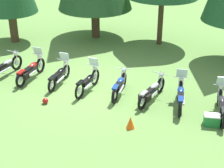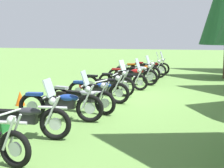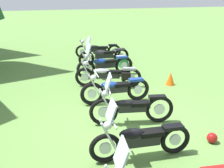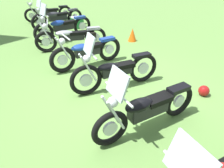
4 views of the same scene
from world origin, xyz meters
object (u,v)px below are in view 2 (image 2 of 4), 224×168
motorcycle_7 (80,97)px  motorcycle_8 (61,104)px  motorcycle_1 (144,69)px  motorcycle_3 (132,74)px  traffic_cone (20,98)px  motorcycle_4 (123,79)px  dropped_helmet (82,86)px  motorcycle_9 (20,118)px  motorcycle_6 (99,90)px  motorcycle_2 (137,72)px  motorcycle_0 (150,67)px  motorcycle_5 (108,83)px

motorcycle_7 → motorcycle_8: size_ratio=0.98×
motorcycle_1 → motorcycle_3: bearing=-99.1°
traffic_cone → motorcycle_4: bearing=145.4°
dropped_helmet → motorcycle_1: bearing=153.5°
motorcycle_9 → traffic_cone: 3.66m
motorcycle_3 → motorcycle_4: (1.49, -0.10, -0.02)m
motorcycle_3 → motorcycle_6: (4.37, -0.38, -0.03)m
motorcycle_4 → motorcycle_8: (5.49, -0.58, 0.03)m
motorcycle_3 → motorcycle_9: 8.65m
motorcycle_7 → motorcycle_2: bearing=102.0°
motorcycle_3 → motorcycle_9: motorcycle_3 is taller
motorcycle_6 → motorcycle_8: motorcycle_8 is taller
motorcycle_1 → motorcycle_9: 11.32m
motorcycle_7 → dropped_helmet: bearing=124.9°
motorcycle_3 → motorcycle_7: size_ratio=1.05×
motorcycle_0 → motorcycle_8: (11.06, -1.04, 0.01)m
motorcycle_9 → traffic_cone: (-3.20, -1.77, -0.23)m
motorcycle_1 → motorcycle_3: 2.67m
dropped_helmet → motorcycle_0: bearing=158.1°
motorcycle_1 → motorcycle_6: size_ratio=1.08×
motorcycle_1 → motorcycle_8: 9.69m
motorcycle_9 → dropped_helmet: 7.06m
motorcycle_7 → motorcycle_9: motorcycle_9 is taller
motorcycle_3 → motorcycle_0: bearing=90.4°
motorcycle_2 → dropped_helmet: 3.56m
motorcycle_0 → traffic_cone: (9.47, -3.15, -0.23)m
motorcycle_0 → dropped_helmet: motorcycle_0 is taller
motorcycle_3 → motorcycle_5: motorcycle_5 is taller
motorcycle_2 → motorcycle_9: motorcycle_9 is taller
motorcycle_0 → motorcycle_7: 9.91m
motorcycle_0 → motorcycle_2: size_ratio=0.90×
motorcycle_9 → motorcycle_3: bearing=78.8°
dropped_helmet → motorcycle_8: bearing=13.1°
motorcycle_4 → motorcycle_8: size_ratio=0.92×
motorcycle_1 → dropped_helmet: size_ratio=9.69×
motorcycle_9 → dropped_helmet: bearing=92.9°
motorcycle_1 → motorcycle_9: size_ratio=0.97×
motorcycle_0 → motorcycle_5: (7.03, -0.76, -0.00)m
motorcycle_3 → motorcycle_9: (8.59, -1.02, -0.01)m
motorcycle_2 → dropped_helmet: bearing=-113.2°
motorcycle_3 → traffic_cone: (5.39, -2.79, -0.24)m
motorcycle_5 → motorcycle_8: bearing=-85.0°
motorcycle_3 → motorcycle_7: 5.81m
motorcycle_1 → motorcycle_5: (5.62, -0.60, -0.00)m
motorcycle_1 → traffic_cone: bearing=-115.2°
motorcycle_0 → traffic_cone: motorcycle_0 is taller
traffic_cone → motorcycle_5: bearing=135.6°
motorcycle_5 → motorcycle_8: 4.04m
motorcycle_2 → motorcycle_8: 8.36m
motorcycle_4 → motorcycle_8: 5.52m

